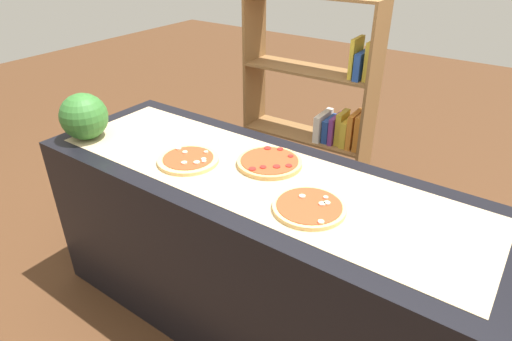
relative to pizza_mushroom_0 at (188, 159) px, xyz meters
name	(u,v)px	position (x,y,z in m)	size (l,w,h in m)	color
ground_plane	(256,316)	(0.33, 0.09, -0.91)	(12.00, 12.00, 0.00)	#4C2D19
counter	(256,252)	(0.33, 0.09, -0.46)	(2.18, 0.75, 0.89)	black
parchment_paper	(256,174)	(0.33, 0.09, -0.01)	(2.01, 0.58, 0.00)	tan
pizza_mushroom_0	(188,159)	(0.00, 0.00, 0.00)	(0.29, 0.29, 0.03)	#DBB26B
pizza_pepperoni_1	(270,162)	(0.33, 0.19, 0.00)	(0.30, 0.30, 0.03)	tan
pizza_mushroom_2	(309,207)	(0.65, -0.02, 0.00)	(0.29, 0.29, 0.03)	#DBB26B
watermelon	(84,117)	(-0.60, -0.11, 0.11)	(0.24, 0.24, 0.24)	#2D6628
bookshelf	(322,113)	(0.01, 1.34, -0.21)	(0.94, 0.31, 1.48)	brown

